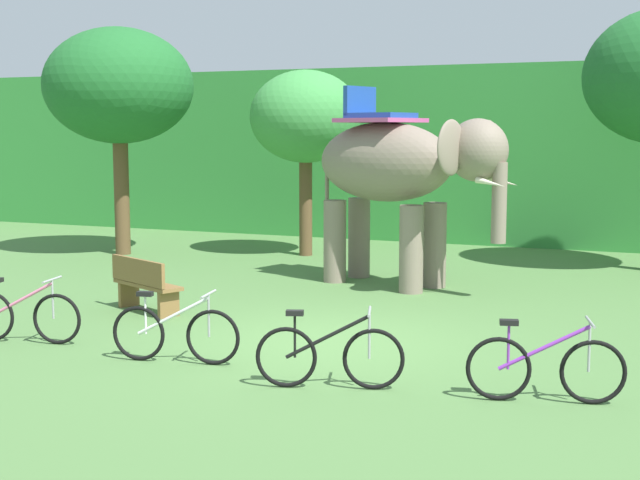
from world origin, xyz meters
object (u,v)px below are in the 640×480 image
object	(u,v)px
bike_pink	(23,315)
wooden_bench	(144,283)
bike_black	(329,356)
bike_white	(175,333)
tree_center_right	(119,87)
tree_center	(306,118)
elephant	(399,170)
bike_purple	(545,368)

from	to	relation	value
bike_pink	wooden_bench	distance (m)	2.44
wooden_bench	bike_black	bearing A→B (deg)	-32.73
wooden_bench	bike_white	bearing A→B (deg)	-49.57
bike_pink	wooden_bench	size ratio (longest dim) A/B	1.10
tree_center_right	tree_center	xyz separation A→B (m)	(4.12, 1.50, -0.72)
bike_pink	bike_white	world-z (taller)	same
bike_pink	tree_center_right	bearing A→B (deg)	116.38
wooden_bench	elephant	bearing A→B (deg)	51.69
tree_center	bike_white	distance (m)	10.28
elephant	bike_purple	distance (m)	7.50
bike_pink	wooden_bench	bearing A→B (deg)	81.08
elephant	bike_white	size ratio (longest dim) A/B	2.50
bike_white	bike_purple	xyz separation A→B (m)	(4.59, 0.12, 0.00)
tree_center_right	elephant	distance (m)	7.80
elephant	tree_center	bearing A→B (deg)	135.96
bike_white	tree_center_right	bearing A→B (deg)	128.69
tree_center	bike_purple	size ratio (longest dim) A/B	2.60
elephant	bike_black	size ratio (longest dim) A/B	2.58
tree_center_right	tree_center	distance (m)	4.44
tree_center	bike_pink	bearing A→B (deg)	-90.96
elephant	wooden_bench	distance (m)	5.25
bike_black	tree_center_right	bearing A→B (deg)	136.08
tree_center	bike_purple	distance (m)	12.09
tree_center	bike_black	size ratio (longest dim) A/B	2.64
bike_purple	bike_white	bearing A→B (deg)	-178.54
tree_center_right	bike_pink	bearing A→B (deg)	-63.62
bike_white	bike_purple	distance (m)	4.59
bike_pink	bike_purple	world-z (taller)	same
tree_center	bike_black	world-z (taller)	tree_center
tree_center_right	bike_purple	size ratio (longest dim) A/B	3.20
tree_center	elephant	world-z (taller)	tree_center
tree_center_right	elephant	xyz separation A→B (m)	(7.41, -1.69, -1.75)
bike_black	elephant	bearing A→B (deg)	101.00
bike_purple	wooden_bench	world-z (taller)	bike_purple
tree_center	tree_center_right	bearing A→B (deg)	-159.99
bike_black	wooden_bench	bearing A→B (deg)	147.27
elephant	wooden_bench	world-z (taller)	elephant
bike_pink	bike_black	size ratio (longest dim) A/B	1.02
elephant	bike_purple	bearing A→B (deg)	-59.83
tree_center	bike_pink	size ratio (longest dim) A/B	2.58
bike_pink	bike_purple	xyz separation A→B (m)	(7.11, 0.01, 0.00)
tree_center	wooden_bench	bearing A→B (deg)	-88.23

